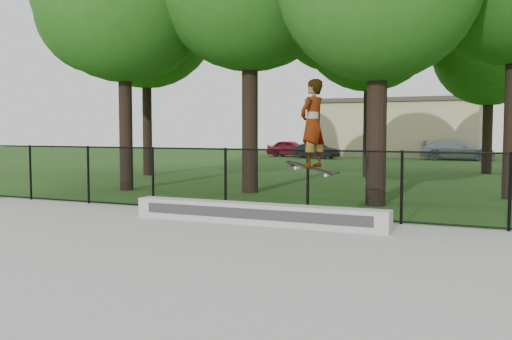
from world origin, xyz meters
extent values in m
plane|color=#275317|center=(0.00, 0.00, 0.00)|extent=(100.00, 100.00, 0.00)
cube|color=gray|center=(0.00, 0.00, 0.03)|extent=(14.00, 12.00, 0.06)
cube|color=#AAAAA5|center=(1.30, 4.70, 0.27)|extent=(5.45, 0.40, 0.42)
imported|color=maroon|center=(-8.99, 33.99, 0.61)|extent=(3.68, 1.77, 1.22)
imported|color=black|center=(-6.43, 32.24, 0.53)|extent=(3.13, 1.90, 1.07)
imported|color=#97A2AC|center=(2.77, 33.82, 0.68)|extent=(4.34, 1.98, 1.36)
cube|color=black|center=(2.56, 4.53, 1.24)|extent=(0.82, 0.23, 0.24)
imported|color=#B1E1E9|center=(2.56, 4.53, 2.09)|extent=(0.57, 0.70, 1.67)
cylinder|color=black|center=(-6.00, 5.90, 0.81)|extent=(0.06, 0.06, 1.50)
cylinder|color=black|center=(-4.00, 5.90, 0.81)|extent=(0.06, 0.06, 1.50)
cylinder|color=black|center=(-2.00, 5.90, 0.81)|extent=(0.06, 0.06, 1.50)
cylinder|color=black|center=(0.00, 5.90, 0.81)|extent=(0.06, 0.06, 1.50)
cylinder|color=black|center=(2.00, 5.90, 0.81)|extent=(0.06, 0.06, 1.50)
cylinder|color=black|center=(4.00, 5.90, 0.81)|extent=(0.06, 0.06, 1.50)
cylinder|color=black|center=(6.00, 5.90, 0.81)|extent=(0.06, 0.06, 1.50)
cylinder|color=black|center=(0.00, 5.90, 1.53)|extent=(16.00, 0.04, 0.04)
cylinder|color=black|center=(0.00, 5.90, 0.11)|extent=(16.00, 0.04, 0.04)
cube|color=black|center=(0.00, 5.90, 0.81)|extent=(16.00, 0.01, 1.50)
cylinder|color=black|center=(-5.50, 9.50, 2.40)|extent=(0.44, 0.44, 4.81)
cylinder|color=black|center=(-1.50, 10.50, 2.60)|extent=(0.44, 0.44, 5.19)
cylinder|color=black|center=(2.80, 9.00, 2.19)|extent=(0.44, 0.44, 4.38)
cylinder|color=black|center=(6.00, 12.00, 2.60)|extent=(0.44, 0.44, 5.21)
cylinder|color=black|center=(-8.50, 15.00, 2.59)|extent=(0.44, 0.44, 5.17)
sphere|color=#295115|center=(-8.50, 15.00, 6.88)|extent=(6.21, 6.21, 6.21)
cylinder|color=black|center=(0.50, 18.00, 2.45)|extent=(0.44, 0.44, 4.89)
sphere|color=#295115|center=(0.50, 18.00, 6.51)|extent=(5.87, 5.87, 5.87)
cylinder|color=black|center=(5.00, 22.00, 2.10)|extent=(0.44, 0.44, 4.21)
sphere|color=#295115|center=(5.00, 22.00, 5.59)|extent=(5.05, 5.05, 5.05)
cube|color=tan|center=(-2.00, 38.00, 2.00)|extent=(12.00, 6.00, 4.00)
cube|color=#3F3833|center=(-2.00, 38.00, 4.15)|extent=(12.40, 6.40, 0.30)
camera|label=1|loc=(6.00, -5.76, 1.96)|focal=40.00mm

